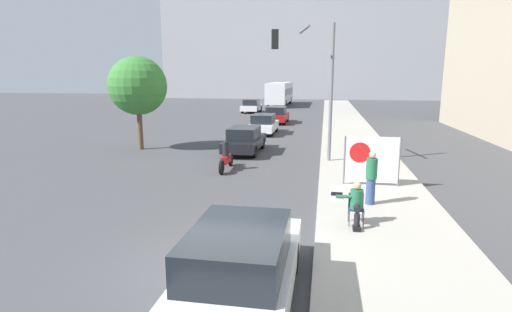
% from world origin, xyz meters
% --- Properties ---
extents(ground_plane, '(160.00, 160.00, 0.00)m').
position_xyz_m(ground_plane, '(0.00, 0.00, 0.00)').
color(ground_plane, '#444447').
extents(sidewalk_curb, '(3.78, 90.00, 0.14)m').
position_xyz_m(sidewalk_curb, '(3.68, 15.00, 0.07)').
color(sidewalk_curb, '#A8A399').
rests_on(sidewalk_curb, ground_plane).
extents(building_backdrop_far, '(52.00, 12.00, 22.34)m').
position_xyz_m(building_backdrop_far, '(-2.00, 70.06, 11.17)').
color(building_backdrop_far, '#99999E').
rests_on(building_backdrop_far, ground_plane).
extents(seated_protester, '(0.93, 0.77, 1.18)m').
position_xyz_m(seated_protester, '(2.82, 2.85, 0.77)').
color(seated_protester, '#474C56').
rests_on(seated_protester, sidewalk_curb).
extents(jogger_on_sidewalk, '(0.34, 0.34, 1.67)m').
position_xyz_m(jogger_on_sidewalk, '(3.41, 4.78, 0.99)').
color(jogger_on_sidewalk, '#334775').
rests_on(jogger_on_sidewalk, sidewalk_curb).
extents(protest_banner, '(1.98, 0.06, 1.79)m').
position_xyz_m(protest_banner, '(3.64, 7.07, 1.09)').
color(protest_banner, slate).
rests_on(protest_banner, sidewalk_curb).
extents(traffic_light_pole, '(2.81, 2.58, 6.25)m').
position_xyz_m(traffic_light_pole, '(1.27, 11.04, 4.31)').
color(traffic_light_pole, slate).
rests_on(traffic_light_pole, sidewalk_curb).
extents(parked_car_curbside, '(1.86, 4.62, 1.53)m').
position_xyz_m(parked_car_curbside, '(0.55, -1.26, 0.76)').
color(parked_car_curbside, white).
rests_on(parked_car_curbside, ground_plane).
extents(car_on_road_nearest, '(1.70, 4.31, 1.40)m').
position_xyz_m(car_on_road_nearest, '(-2.29, 13.21, 0.70)').
color(car_on_road_nearest, black).
rests_on(car_on_road_nearest, ground_plane).
extents(car_on_road_midblock, '(1.71, 4.11, 1.40)m').
position_xyz_m(car_on_road_midblock, '(-2.37, 20.48, 0.70)').
color(car_on_road_midblock, white).
rests_on(car_on_road_midblock, ground_plane).
extents(car_on_road_distant, '(1.85, 4.36, 1.46)m').
position_xyz_m(car_on_road_distant, '(-2.26, 27.25, 0.73)').
color(car_on_road_distant, maroon).
rests_on(car_on_road_distant, ground_plane).
extents(car_on_road_far_lane, '(1.86, 4.22, 1.48)m').
position_xyz_m(car_on_road_far_lane, '(-6.29, 37.08, 0.74)').
color(car_on_road_far_lane, silver).
rests_on(car_on_road_far_lane, ground_plane).
extents(city_bus_on_road, '(2.59, 12.23, 3.17)m').
position_xyz_m(city_bus_on_road, '(-4.41, 48.93, 1.83)').
color(city_bus_on_road, silver).
rests_on(city_bus_on_road, ground_plane).
extents(motorcycle_on_road, '(0.28, 2.25, 1.32)m').
position_xyz_m(motorcycle_on_road, '(-2.27, 9.06, 0.56)').
color(motorcycle_on_road, maroon).
rests_on(motorcycle_on_road, ground_plane).
extents(street_tree_near_curb, '(3.20, 3.20, 5.14)m').
position_xyz_m(street_tree_near_curb, '(-8.25, 13.19, 3.53)').
color(street_tree_near_curb, brown).
rests_on(street_tree_near_curb, ground_plane).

